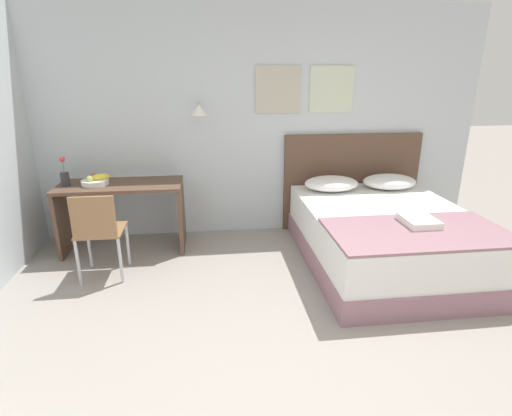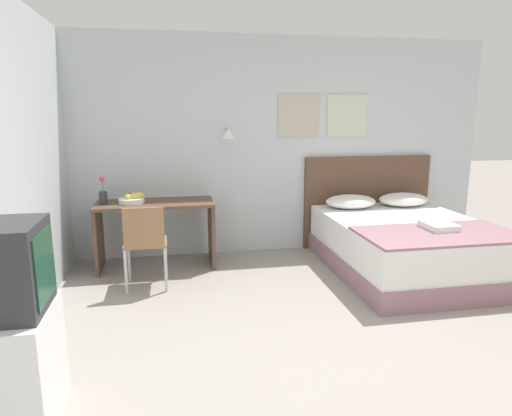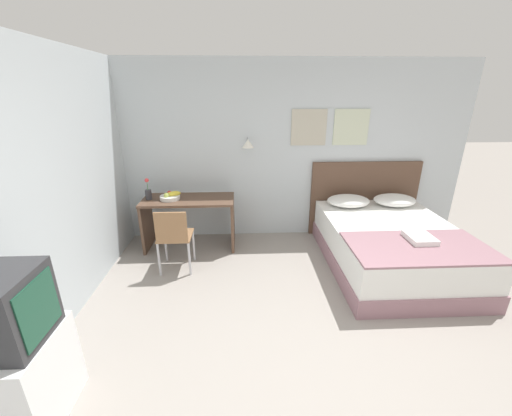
% 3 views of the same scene
% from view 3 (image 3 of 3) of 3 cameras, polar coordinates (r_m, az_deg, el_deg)
% --- Properties ---
extents(ground_plane, '(24.00, 24.00, 0.00)m').
position_cam_3_polar(ground_plane, '(2.96, 12.47, -28.35)').
color(ground_plane, gray).
extents(wall_back, '(5.60, 0.31, 2.65)m').
position_cam_3_polar(wall_back, '(4.84, 5.18, 10.05)').
color(wall_back, silver).
rests_on(wall_back, ground_plane).
extents(bed, '(1.59, 2.08, 0.58)m').
position_cam_3_polar(bed, '(4.51, 23.29, -6.42)').
color(bed, gray).
rests_on(bed, ground_plane).
extents(headboard, '(1.71, 0.06, 1.18)m').
position_cam_3_polar(headboard, '(5.30, 18.96, 1.69)').
color(headboard, brown).
rests_on(headboard, ground_plane).
extents(pillow_left, '(0.63, 0.45, 0.16)m').
position_cam_3_polar(pillow_left, '(4.89, 16.44, 1.26)').
color(pillow_left, white).
rests_on(pillow_left, bed).
extents(pillow_right, '(0.63, 0.45, 0.16)m').
position_cam_3_polar(pillow_right, '(5.16, 23.89, 1.33)').
color(pillow_right, white).
rests_on(pillow_right, bed).
extents(throw_blanket, '(1.54, 0.83, 0.02)m').
position_cam_3_polar(throw_blanket, '(3.92, 27.59, -6.33)').
color(throw_blanket, gray).
rests_on(throw_blanket, bed).
extents(folded_towel_near_foot, '(0.28, 0.34, 0.06)m').
position_cam_3_polar(folded_towel_near_foot, '(4.05, 27.63, -4.82)').
color(folded_towel_near_foot, white).
rests_on(folded_towel_near_foot, throw_blanket).
extents(desk, '(1.30, 0.58, 0.76)m').
position_cam_3_polar(desk, '(4.67, -12.04, -0.89)').
color(desk, brown).
rests_on(desk, ground_plane).
extents(desk_chair, '(0.42, 0.42, 0.86)m').
position_cam_3_polar(desk_chair, '(4.07, -14.73, -4.73)').
color(desk_chair, '#8E6642').
rests_on(desk_chair, ground_plane).
extents(fruit_bowl, '(0.30, 0.28, 0.12)m').
position_cam_3_polar(fruit_bowl, '(4.62, -15.31, 2.05)').
color(fruit_bowl, silver).
rests_on(fruit_bowl, desk).
extents(flower_vase, '(0.09, 0.09, 0.31)m').
position_cam_3_polar(flower_vase, '(4.68, -19.00, 2.66)').
color(flower_vase, '#333338').
rests_on(flower_vase, desk).
extents(tv_stand, '(0.45, 0.60, 0.68)m').
position_cam_3_polar(tv_stand, '(2.93, -36.18, -23.86)').
color(tv_stand, white).
rests_on(tv_stand, ground_plane).
extents(television, '(0.44, 0.46, 0.50)m').
position_cam_3_polar(television, '(2.59, -38.90, -14.18)').
color(television, '#2D2D30').
rests_on(television, tv_stand).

